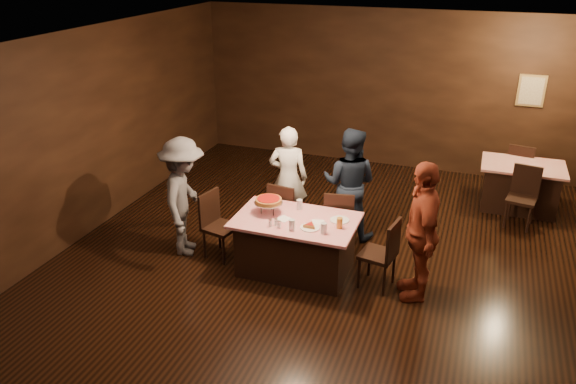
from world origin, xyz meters
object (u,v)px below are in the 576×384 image
at_px(chair_far_right, 339,220).
at_px(pizza_stand, 269,201).
at_px(main_table, 296,245).
at_px(chair_back_near, 522,198).
at_px(chair_back_far, 520,169).
at_px(glass_front_left, 292,225).
at_px(plate_empty, 340,220).
at_px(chair_end_right, 378,253).
at_px(glass_amber, 340,223).
at_px(back_table, 520,186).
at_px(glass_front_right, 324,228).
at_px(diner_grey_knit, 184,197).
at_px(glass_back, 300,204).
at_px(diner_red_shirt, 421,231).
at_px(chair_far_left, 286,211).
at_px(diner_navy_hoodie, 349,183).
at_px(chair_end_left, 221,226).
at_px(diner_white_jacket, 288,178).

distance_m(chair_far_right, pizza_stand, 1.16).
bearing_deg(main_table, chair_back_near, 40.15).
relative_size(chair_back_far, glass_front_left, 6.79).
relative_size(plate_empty, glass_front_left, 1.79).
bearing_deg(chair_end_right, glass_amber, -74.00).
xyz_separation_m(back_table, chair_back_far, (0.00, 0.60, 0.09)).
xyz_separation_m(chair_back_near, chair_back_far, (0.00, 1.30, 0.00)).
bearing_deg(glass_amber, glass_front_right, -126.87).
relative_size(diner_grey_knit, glass_back, 12.16).
distance_m(main_table, pizza_stand, 0.70).
bearing_deg(plate_empty, diner_red_shirt, -9.83).
bearing_deg(chair_end_right, chair_far_left, -106.28).
xyz_separation_m(chair_far_right, chair_back_far, (2.46, 2.96, 0.00)).
height_order(main_table, diner_navy_hoodie, diner_navy_hoodie).
distance_m(chair_far_left, glass_front_right, 1.36).
height_order(plate_empty, glass_front_right, glass_front_right).
bearing_deg(glass_amber, chair_end_left, 178.32).
relative_size(chair_end_right, chair_back_far, 1.00).
bearing_deg(back_table, diner_red_shirt, -111.74).
xyz_separation_m(chair_back_near, diner_white_jacket, (-3.40, -1.19, 0.33)).
distance_m(main_table, chair_end_right, 1.10).
bearing_deg(chair_end_left, chair_back_far, -34.41).
distance_m(main_table, glass_front_left, 0.55).
distance_m(chair_far_left, chair_back_near, 3.66).
bearing_deg(diner_white_jacket, chair_back_near, -172.11).
distance_m(chair_far_left, pizza_stand, 0.85).
bearing_deg(diner_grey_knit, chair_far_right, -86.96).
distance_m(diner_white_jacket, plate_empty, 1.52).
xyz_separation_m(glass_front_left, glass_front_right, (0.40, 0.05, 0.00)).
bearing_deg(glass_front_left, diner_grey_knit, 170.78).
xyz_separation_m(chair_end_right, glass_amber, (-0.50, -0.05, 0.37)).
distance_m(chair_back_near, diner_navy_hoodie, 2.74).
xyz_separation_m(chair_far_right, glass_amber, (0.20, -0.80, 0.37)).
bearing_deg(glass_front_left, pizza_stand, 142.13).
bearing_deg(chair_end_right, back_table, 160.81).
height_order(chair_back_far, glass_back, chair_back_far).
height_order(diner_red_shirt, plate_empty, diner_red_shirt).
height_order(pizza_stand, plate_empty, pizza_stand).
bearing_deg(chair_back_near, glass_amber, -121.53).
height_order(main_table, chair_back_far, chair_back_far).
xyz_separation_m(chair_back_near, glass_amber, (-2.26, -2.46, 0.37)).
bearing_deg(plate_empty, glass_front_right, -104.04).
relative_size(back_table, diner_navy_hoodie, 0.77).
bearing_deg(pizza_stand, diner_white_jacket, 96.80).
bearing_deg(pizza_stand, main_table, -7.13).
relative_size(chair_far_left, pizza_stand, 2.50).
bearing_deg(chair_back_far, diner_red_shirt, 82.12).
distance_m(diner_navy_hoodie, glass_amber, 1.30).
bearing_deg(main_table, diner_white_jacket, 113.90).
relative_size(diner_red_shirt, glass_amber, 12.79).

